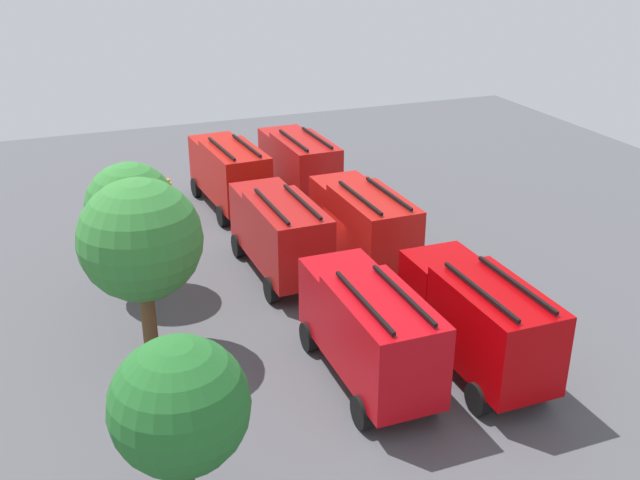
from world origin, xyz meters
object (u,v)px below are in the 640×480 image
Objects in this scene: firefighter_0 at (302,150)px; traffic_cone_0 at (459,287)px; firefighter_1 at (366,190)px; firefighter_3 at (382,199)px; fire_truck_4 at (279,231)px; fire_truck_1 at (363,222)px; tree_2 at (131,208)px; fire_truck_3 at (368,327)px; tree_1 at (141,240)px; tree_0 at (180,407)px; firefighter_2 at (168,193)px; fire_truck_0 at (476,317)px; fire_truck_2 at (299,163)px; fire_truck_5 at (229,171)px.

firefighter_0 is 19.43m from traffic_cone_0.
firefighter_1 is 1.53m from firefighter_3.
fire_truck_1 is at bearing -97.19° from fire_truck_4.
firefighter_0 is at bearing -41.53° from tree_2.
fire_truck_3 is 1.06× the size of tree_1.
tree_2 reaches higher than firefighter_0.
traffic_cone_0 is (-9.33, 0.80, -0.65)m from firefighter_3.
firefighter_2 is at bearing -9.24° from tree_0.
firefighter_1 is at bearing -26.56° from fire_truck_1.
tree_1 reaches higher than fire_truck_4.
fire_truck_0 is 16.30m from firefighter_1.
fire_truck_4 is 1.07× the size of tree_1.
fire_truck_3 and fire_truck_4 have the same top height.
fire_truck_4 is 3.96× the size of firefighter_0.
tree_0 is (-28.12, 13.33, 2.70)m from firefighter_0.
fire_truck_4 is at bearing -27.57° from tree_0.
fire_truck_1 is at bearing -22.85° from fire_truck_3.
firefighter_3 is (14.46, -3.34, -1.13)m from fire_truck_0.
fire_truck_1 is 7.46m from firefighter_1.
fire_truck_1 is at bearing 40.32° from firefighter_2.
fire_truck_4 reaches higher than firefighter_3.
tree_2 reaches higher than fire_truck_2.
fire_truck_5 reaches higher than firefighter_1.
fire_truck_4 is 9.49m from firefighter_1.
firefighter_3 is at bearing -13.17° from fire_truck_0.
tree_1 is (8.83, -0.45, 0.83)m from tree_0.
fire_truck_2 is at bearing -26.38° from tree_0.
fire_truck_0 reaches higher than firefighter_1.
firefighter_0 is 8.61m from firefighter_1.
fire_truck_1 and fire_truck_5 have the same top height.
fire_truck_1 reaches higher than firefighter_1.
firefighter_0 is at bearing -33.75° from tree_1.
firefighter_0 is at bearing 0.43° from traffic_cone_0.
firefighter_1 is 17.65m from tree_1.
fire_truck_1 is 9.38m from fire_truck_3.
fire_truck_1 is at bearing 0.60° from fire_truck_0.
firefighter_3 is (-10.09, -0.94, -0.02)m from firefighter_0.
firefighter_2 is 10.13m from tree_2.
fire_truck_4 is (9.03, 0.20, 0.00)m from fire_truck_3.
tree_2 reaches higher than fire_truck_3.
fire_truck_0 is 5.99m from traffic_cone_0.
fire_truck_1 and fire_truck_3 have the same top height.
fire_truck_5 is 9.95× the size of traffic_cone_0.
fire_truck_0 is 1.00× the size of fire_truck_1.
fire_truck_3 is 17.94m from fire_truck_5.
fire_truck_2 is 0.99× the size of fire_truck_5.
tree_0 is 8.88m from tree_1.
fire_truck_4 and fire_truck_5 have the same top height.
fire_truck_1 and fire_truck_4 have the same top height.
firefighter_2 is 2.43× the size of traffic_cone_0.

